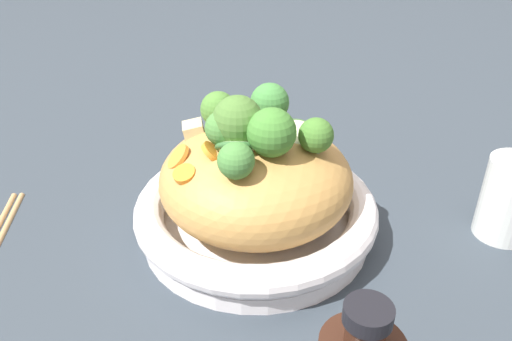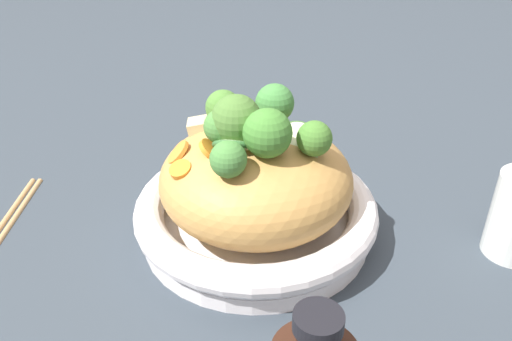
# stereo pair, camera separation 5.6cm
# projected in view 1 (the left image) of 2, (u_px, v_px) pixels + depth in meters

# --- Properties ---
(ground_plane) EXTENTS (3.00, 3.00, 0.00)m
(ground_plane) POSITION_uv_depth(u_px,v_px,m) (256.00, 232.00, 0.60)
(ground_plane) COLOR #323B43
(serving_bowl) EXTENTS (0.27, 0.27, 0.05)m
(serving_bowl) POSITION_uv_depth(u_px,v_px,m) (256.00, 214.00, 0.59)
(serving_bowl) COLOR white
(serving_bowl) RESTS_ON ground_plane
(noodle_heap) EXTENTS (0.21, 0.21, 0.11)m
(noodle_heap) POSITION_uv_depth(u_px,v_px,m) (256.00, 179.00, 0.57)
(noodle_heap) COLOR #BC8B48
(noodle_heap) RESTS_ON serving_bowl
(broccoli_florets) EXTENTS (0.14, 0.15, 0.07)m
(broccoli_florets) POSITION_uv_depth(u_px,v_px,m) (253.00, 125.00, 0.52)
(broccoli_florets) COLOR #9AB772
(broccoli_florets) RESTS_ON serving_bowl
(carrot_coins) EXTENTS (0.12, 0.07, 0.04)m
(carrot_coins) POSITION_uv_depth(u_px,v_px,m) (206.00, 156.00, 0.52)
(carrot_coins) COLOR orange
(carrot_coins) RESTS_ON serving_bowl
(zucchini_slices) EXTENTS (0.12, 0.08, 0.03)m
(zucchini_slices) POSITION_uv_depth(u_px,v_px,m) (268.00, 141.00, 0.53)
(zucchini_slices) COLOR beige
(zucchini_slices) RESTS_ON serving_bowl
(chicken_chunks) EXTENTS (0.07, 0.06, 0.04)m
(chicken_chunks) POSITION_uv_depth(u_px,v_px,m) (214.00, 130.00, 0.56)
(chicken_chunks) COLOR #C8BA8D
(chicken_chunks) RESTS_ON serving_bowl
(drinking_glass) EXTENTS (0.06, 0.06, 0.10)m
(drinking_glass) POSITION_uv_depth(u_px,v_px,m) (509.00, 199.00, 0.58)
(drinking_glass) COLOR silver
(drinking_glass) RESTS_ON ground_plane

